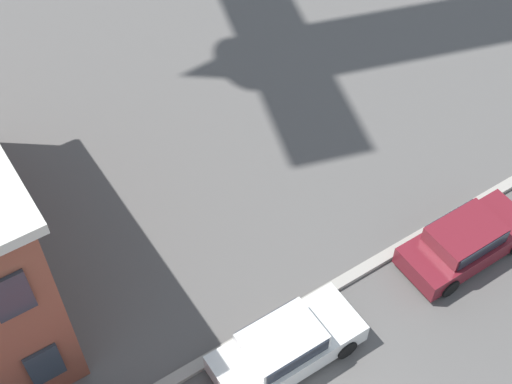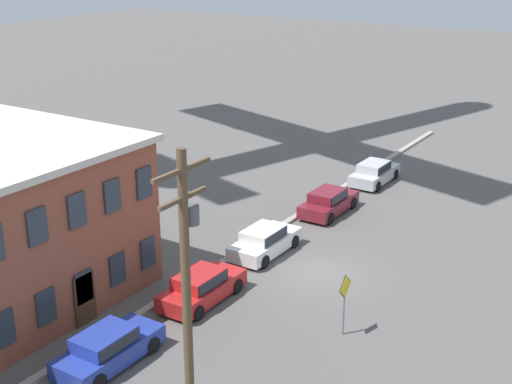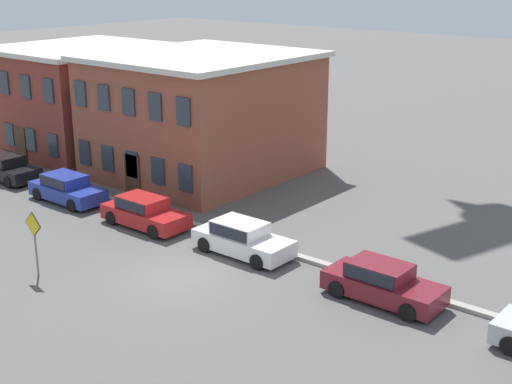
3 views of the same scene
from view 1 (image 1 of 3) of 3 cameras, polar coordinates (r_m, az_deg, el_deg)
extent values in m
cube|color=#9E998E|center=(21.17, -0.58, -11.46)|extent=(56.00, 0.36, 0.16)
cube|color=#2D3842|center=(19.73, -16.52, -13.17)|extent=(0.90, 0.10, 1.40)
cube|color=#2D3842|center=(16.96, -18.99, -7.93)|extent=(0.90, 0.10, 1.40)
cube|color=silver|center=(20.50, 2.50, -12.35)|extent=(4.40, 1.80, 0.70)
cube|color=silver|center=(19.89, 2.08, -11.79)|extent=(2.20, 1.51, 0.55)
cube|color=#1E232D|center=(19.89, 2.08, -11.79)|extent=(2.02, 1.58, 0.48)
cylinder|color=black|center=(21.46, 4.39, -9.03)|extent=(0.66, 0.22, 0.66)
cylinder|color=black|center=(20.85, 7.20, -12.32)|extent=(0.66, 0.22, 0.66)
cylinder|color=black|center=(20.63, -2.29, -12.82)|extent=(0.66, 0.22, 0.66)
cube|color=maroon|center=(23.36, 16.43, -3.95)|extent=(4.40, 1.80, 0.70)
cube|color=maroon|center=(22.77, 16.42, -3.25)|extent=(2.20, 1.51, 0.55)
cube|color=#1E232D|center=(22.77, 16.42, -3.25)|extent=(2.02, 1.58, 0.48)
cylinder|color=black|center=(24.61, 17.36, -1.38)|extent=(0.66, 0.22, 0.66)
cylinder|color=black|center=(23.06, 12.35, -4.49)|extent=(0.66, 0.22, 0.66)
cylinder|color=black|center=(22.50, 15.19, -7.38)|extent=(0.66, 0.22, 0.66)
camera|label=2|loc=(24.32, -128.77, -47.05)|focal=50.00mm
camera|label=3|loc=(28.63, 77.23, -6.29)|focal=50.00mm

